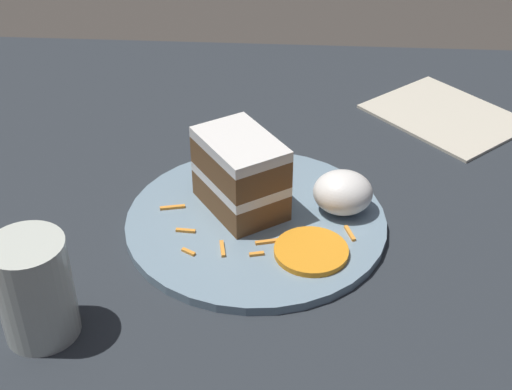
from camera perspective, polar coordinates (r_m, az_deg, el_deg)
ground_plane at (r=0.81m, az=1.17°, el=-3.52°), size 6.00×6.00×0.00m
dining_table at (r=0.80m, az=1.18°, el=-2.56°), size 1.32×0.96×0.03m
plate at (r=0.77m, az=-0.00°, el=-2.13°), size 0.28×0.28×0.01m
cake_slice at (r=0.76m, az=-1.28°, el=1.63°), size 0.11×0.12×0.08m
cream_dollop at (r=0.77m, az=6.96°, el=0.25°), size 0.06×0.06×0.05m
orange_garnish at (r=0.72m, az=4.44°, el=-4.50°), size 0.07×0.07×0.01m
carrot_shreds_scatter at (r=0.74m, az=-1.60°, el=-3.26°), size 0.21×0.09×0.00m
drinking_glass at (r=0.65m, az=-17.19°, el=-7.66°), size 0.07×0.07×0.10m
menu_card at (r=1.01m, az=14.90°, el=6.16°), size 0.24×0.24×0.00m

